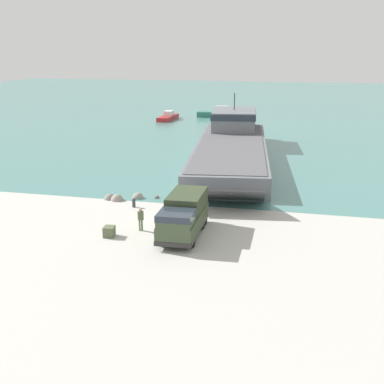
# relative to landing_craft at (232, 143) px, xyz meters

# --- Properties ---
(ground_plane) EXTENTS (240.00, 240.00, 0.00)m
(ground_plane) POSITION_rel_landing_craft_xyz_m (0.44, -27.53, -1.77)
(ground_plane) COLOR #B7B5AD
(water_surface) EXTENTS (240.00, 180.00, 0.01)m
(water_surface) POSITION_rel_landing_craft_xyz_m (0.44, 67.60, -1.76)
(water_surface) COLOR #477F7A
(water_surface) RESTS_ON ground_plane
(landing_craft) EXTENTS (13.43, 40.53, 7.39)m
(landing_craft) POSITION_rel_landing_craft_xyz_m (0.00, 0.00, 0.00)
(landing_craft) COLOR slate
(landing_craft) RESTS_ON ground_plane
(military_truck) EXTENTS (2.99, 7.49, 2.97)m
(military_truck) POSITION_rel_landing_craft_xyz_m (1.65, -30.14, -0.20)
(military_truck) COLOR #3D4C33
(military_truck) RESTS_ON ground_plane
(soldier_on_ramp) EXTENTS (0.50, 0.42, 1.79)m
(soldier_on_ramp) POSITION_rel_landing_craft_xyz_m (-1.81, -29.97, -0.73)
(soldier_on_ramp) COLOR #566042
(soldier_on_ramp) RESTS_ON ground_plane
(moored_boat_b) EXTENTS (2.25, 8.09, 1.69)m
(moored_boat_b) POSITION_rel_landing_craft_xyz_m (-18.37, 33.21, -1.21)
(moored_boat_b) COLOR #B22323
(moored_boat_b) RESTS_ON ground_plane
(moored_boat_c) EXTENTS (8.77, 3.24, 2.22)m
(moored_boat_c) POSITION_rel_landing_craft_xyz_m (-9.52, 39.68, -1.03)
(moored_boat_c) COLOR #2D7060
(moored_boat_c) RESTS_ON ground_plane
(mooring_bollard) EXTENTS (0.33, 0.33, 0.81)m
(mooring_bollard) POSITION_rel_landing_craft_xyz_m (-4.48, -24.21, -1.33)
(mooring_bollard) COLOR #333338
(mooring_bollard) RESTS_ON ground_plane
(cargo_crate) EXTENTS (0.88, 1.01, 0.77)m
(cargo_crate) POSITION_rel_landing_craft_xyz_m (-3.66, -31.80, -1.38)
(cargo_crate) COLOR #566042
(cargo_crate) RESTS_ON ground_plane
(shoreline_rock_a) EXTENTS (1.04, 1.04, 1.04)m
(shoreline_rock_a) POSITION_rel_landing_craft_xyz_m (-7.55, -22.33, -1.77)
(shoreline_rock_a) COLOR gray
(shoreline_rock_a) RESTS_ON ground_plane
(shoreline_rock_b) EXTENTS (1.05, 1.05, 1.05)m
(shoreline_rock_b) POSITION_rel_landing_craft_xyz_m (-5.14, -21.35, -1.77)
(shoreline_rock_b) COLOR gray
(shoreline_rock_b) RESTS_ON ground_plane
(shoreline_rock_c) EXTENTS (1.15, 1.15, 1.15)m
(shoreline_rock_c) POSITION_rel_landing_craft_xyz_m (-6.75, -22.54, -1.77)
(shoreline_rock_c) COLOR gray
(shoreline_rock_c) RESTS_ON ground_plane
(shoreline_rock_d) EXTENTS (0.51, 0.51, 0.51)m
(shoreline_rock_d) POSITION_rel_landing_craft_xyz_m (-3.42, -20.92, -1.77)
(shoreline_rock_d) COLOR #66605B
(shoreline_rock_d) RESTS_ON ground_plane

